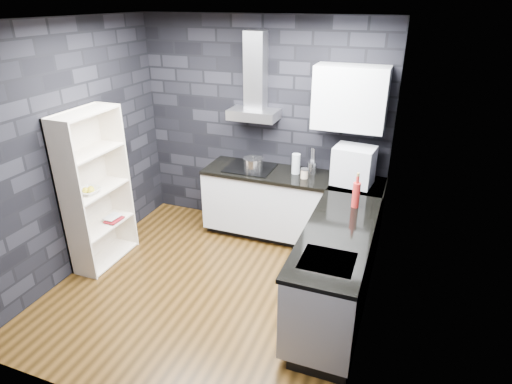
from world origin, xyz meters
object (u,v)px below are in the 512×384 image
Objects in this scene: utensil_crock at (312,168)px; appliance_garage at (354,166)px; glass_vase at (296,164)px; storage_jar at (304,174)px; fruit_bowl at (89,191)px; bookshelf at (96,190)px; red_bottle at (356,195)px; pot at (253,165)px.

utensil_crock is 0.56m from appliance_garage.
glass_vase reaches higher than storage_jar.
glass_vase is 1.04× the size of fruit_bowl.
utensil_crock is at bearing 20.75° from bookshelf.
fruit_bowl is at bearing -145.81° from utensil_crock.
utensil_crock is 0.08× the size of bookshelf.
red_bottle is at bearing 0.84° from bookshelf.
utensil_crock reaches higher than fruit_bowl.
pot is 0.66m from storage_jar.
utensil_crock is (0.70, 0.18, -0.01)m from pot.
storage_jar is 0.59m from appliance_garage.
red_bottle is (0.12, -0.59, -0.09)m from appliance_garage.
red_bottle reaches higher than fruit_bowl.
bookshelf reaches higher than storage_jar.
pot is 0.53m from glass_vase.
bookshelf reaches higher than pot.
appliance_garage is 1.66× the size of red_bottle.
red_bottle reaches higher than storage_jar.
bookshelf is (-2.14, -1.35, -0.07)m from utensil_crock.
appliance_garage is at bearing 101.97° from red_bottle.
storage_jar is at bearing -103.91° from utensil_crock.
fruit_bowl is at bearing -147.26° from appliance_garage.
pot is at bearing 179.23° from storage_jar.
fruit_bowl is (-2.09, -1.27, -0.02)m from storage_jar.
red_bottle is 0.15× the size of bookshelf.
bookshelf is (-2.77, -0.61, -0.13)m from red_bottle.
pot is at bearing -168.73° from glass_vase.
glass_vase is at bearing -158.50° from utensil_crock.
glass_vase is at bearing 11.27° from pot.
utensil_crock reaches higher than storage_jar.
fruit_bowl is at bearing -165.63° from red_bottle.
red_bottle is at bearing 14.37° from fruit_bowl.
storage_jar is (0.14, -0.11, -0.07)m from glass_vase.
pot is 0.95× the size of glass_vase.
appliance_garage reaches higher than glass_vase.
utensil_crock is (0.18, 0.07, -0.05)m from glass_vase.
appliance_garage is at bearing 2.92° from storage_jar.
glass_vase is at bearing 21.66° from bookshelf.
bookshelf is at bearing 90.00° from fruit_bowl.
bookshelf reaches higher than fruit_bowl.
utensil_crock is at bearing 169.85° from appliance_garage.
glass_vase is 2.34m from bookshelf.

